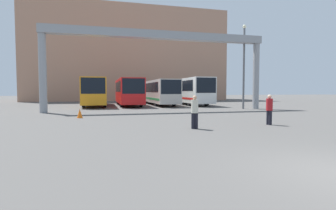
{
  "coord_description": "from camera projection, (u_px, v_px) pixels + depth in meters",
  "views": [
    {
      "loc": [
        -5.18,
        -4.27,
        1.8
      ],
      "look_at": [
        1.62,
        22.36,
        0.3
      ],
      "focal_mm": 28.0,
      "sensor_mm": 36.0,
      "label": 1
    }
  ],
  "objects": [
    {
      "name": "bus_slot_0",
      "position": [
        95.0,
        90.0,
        31.03
      ],
      "size": [
        2.56,
        11.3,
        3.19
      ],
      "color": "orange",
      "rests_on": "ground"
    },
    {
      "name": "pedestrian_near_left",
      "position": [
        269.0,
        109.0,
        13.78
      ],
      "size": [
        0.33,
        0.33,
        1.6
      ],
      "rotation": [
        0.0,
        0.0,
        4.88
      ],
      "color": "black",
      "rests_on": "ground"
    },
    {
      "name": "pedestrian_near_center",
      "position": [
        195.0,
        111.0,
        12.34
      ],
      "size": [
        0.33,
        0.33,
        1.58
      ],
      "rotation": [
        0.0,
        0.0,
        3.02
      ],
      "color": "black",
      "rests_on": "ground"
    },
    {
      "name": "bus_slot_1",
      "position": [
        128.0,
        91.0,
        31.81
      ],
      "size": [
        2.53,
        10.9,
        3.16
      ],
      "color": "red",
      "rests_on": "ground"
    },
    {
      "name": "bus_slot_2",
      "position": [
        159.0,
        91.0,
        33.54
      ],
      "size": [
        2.45,
        12.45,
        3.07
      ],
      "color": "beige",
      "rests_on": "ground"
    },
    {
      "name": "overhead_gantry",
      "position": [
        160.0,
        47.0,
        23.42
      ],
      "size": [
        20.1,
        0.8,
        7.13
      ],
      "color": "gray",
      "rests_on": "ground"
    },
    {
      "name": "building_backdrop",
      "position": [
        128.0,
        57.0,
        50.96
      ],
      "size": [
        36.01,
        12.0,
        16.88
      ],
      "color": "tan",
      "rests_on": "ground"
    },
    {
      "name": "lamp_post",
      "position": [
        244.0,
        63.0,
        25.93
      ],
      "size": [
        0.36,
        0.36,
        8.29
      ],
      "color": "#595B60",
      "rests_on": "ground"
    },
    {
      "name": "bus_slot_3",
      "position": [
        189.0,
        90.0,
        33.94
      ],
      "size": [
        2.51,
        11.27,
        3.33
      ],
      "color": "silver",
      "rests_on": "ground"
    },
    {
      "name": "traffic_cone",
      "position": [
        80.0,
        113.0,
        17.26
      ],
      "size": [
        0.37,
        0.37,
        0.61
      ],
      "color": "orange",
      "rests_on": "ground"
    }
  ]
}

